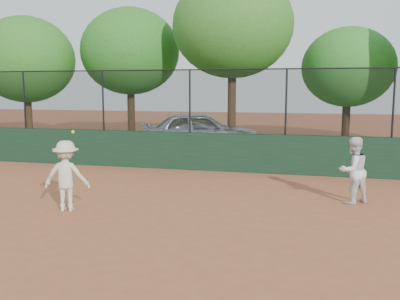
% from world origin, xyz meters
% --- Properties ---
extents(ground, '(80.00, 80.00, 0.00)m').
position_xyz_m(ground, '(0.00, 0.00, 0.00)').
color(ground, '#A65835').
rests_on(ground, ground).
extents(back_wall, '(26.00, 0.20, 1.20)m').
position_xyz_m(back_wall, '(0.00, 6.00, 0.60)').
color(back_wall, '#17321F').
rests_on(back_wall, ground).
extents(grass_strip, '(36.00, 12.00, 0.01)m').
position_xyz_m(grass_strip, '(0.00, 12.00, 0.00)').
color(grass_strip, '#33541A').
rests_on(grass_strip, ground).
extents(parked_car, '(5.25, 3.41, 1.66)m').
position_xyz_m(parked_car, '(-1.22, 10.18, 0.83)').
color(parked_car, '#AFB4BA').
rests_on(parked_car, ground).
extents(player_second, '(0.94, 0.91, 1.52)m').
position_xyz_m(player_second, '(4.22, 2.86, 0.76)').
color(player_second, white).
rests_on(player_second, ground).
extents(player_main, '(1.07, 0.75, 1.76)m').
position_xyz_m(player_main, '(-1.76, 0.70, 0.76)').
color(player_main, beige).
rests_on(player_main, ground).
extents(fence_assembly, '(26.00, 0.06, 2.00)m').
position_xyz_m(fence_assembly, '(-0.03, 6.00, 2.24)').
color(fence_assembly, black).
rests_on(fence_assembly, back_wall).
extents(tree_0, '(4.78, 4.35, 6.03)m').
position_xyz_m(tree_0, '(-10.27, 11.52, 3.96)').
color(tree_0, '#4D321B').
rests_on(tree_0, ground).
extents(tree_1, '(4.74, 4.31, 6.38)m').
position_xyz_m(tree_1, '(-5.27, 12.51, 4.32)').
color(tree_1, '#3E2A15').
rests_on(tree_1, ground).
extents(tree_2, '(5.11, 4.65, 7.43)m').
position_xyz_m(tree_2, '(-0.12, 11.37, 5.21)').
color(tree_2, '#482D19').
rests_on(tree_2, ground).
extents(tree_3, '(4.03, 3.67, 5.26)m').
position_xyz_m(tree_3, '(4.72, 13.13, 3.50)').
color(tree_3, '#382312').
rests_on(tree_3, ground).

